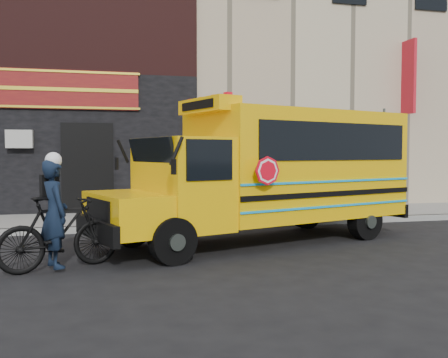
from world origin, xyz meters
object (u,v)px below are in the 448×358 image
school_bus (273,170)px  cyclist (54,217)px  bicycle (60,233)px  sign_pole (384,159)px

school_bus → cyclist: size_ratio=4.20×
school_bus → cyclist: school_bus is taller
bicycle → cyclist: (-0.07, -0.03, 0.27)m
school_bus → sign_pole: sign_pole is taller
cyclist → bicycle: bearing=-93.2°
sign_pole → cyclist: sign_pole is taller
sign_pole → bicycle: (-8.11, -3.87, -1.10)m
school_bus → bicycle: (-4.19, -1.72, -0.92)m
sign_pole → cyclist: 9.10m
sign_pole → bicycle: bearing=-154.5°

